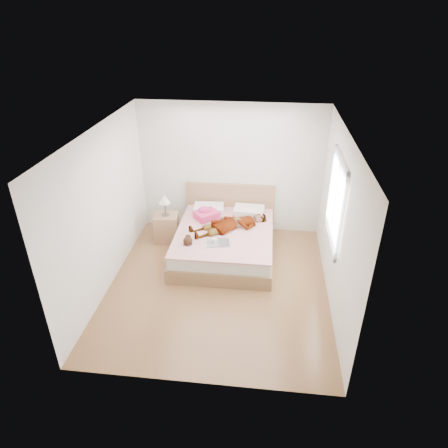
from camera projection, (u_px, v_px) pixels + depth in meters
The scene contains 11 objects.
ground at pixel (218, 285), 6.71m from camera, with size 4.00×4.00×0.00m, color #513419.
woman at pixel (231, 222), 7.35m from camera, with size 0.58×1.54×0.21m, color white.
hair at pixel (204, 213), 7.84m from camera, with size 0.41×0.51×0.08m, color black.
phone at pixel (207, 208), 7.73m from camera, with size 0.04×0.08×0.01m, color silver.
room_shell at pixel (336, 202), 6.07m from camera, with size 4.00×4.00×4.00m.
bed at pixel (225, 239), 7.48m from camera, with size 1.80×2.08×1.00m.
towel at pixel (206, 214), 7.67m from camera, with size 0.54×0.53×0.22m.
magazine at pixel (218, 243), 6.90m from camera, with size 0.49×0.37×0.03m.
coffee_mug at pixel (214, 241), 6.88m from camera, with size 0.13×0.11×0.10m.
plush_toy at pixel (188, 240), 6.86m from camera, with size 0.18×0.25×0.13m.
nightstand at pixel (166, 226), 7.83m from camera, with size 0.49×0.45×0.98m.
Camera 1 is at (0.71, -5.33, 4.14)m, focal length 32.00 mm.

